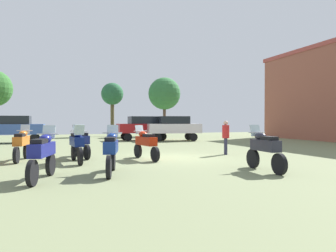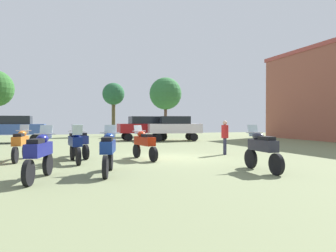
{
  "view_description": "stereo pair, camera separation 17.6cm",
  "coord_description": "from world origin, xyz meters",
  "px_view_note": "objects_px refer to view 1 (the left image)",
  "views": [
    {
      "loc": [
        -4.53,
        -12.89,
        1.65
      ],
      "look_at": [
        1.95,
        6.05,
        1.32
      ],
      "focal_mm": 33.11,
      "sensor_mm": 36.0,
      "label": 1
    },
    {
      "loc": [
        -4.37,
        -12.95,
        1.65
      ],
      "look_at": [
        1.95,
        6.05,
        1.32
      ],
      "focal_mm": 33.11,
      "sensor_mm": 36.0,
      "label": 2
    }
  ],
  "objects_px": {
    "car_2": "(13,127)",
    "tree_4": "(164,94)",
    "motorcycle_6": "(43,153)",
    "motorcycle_9": "(265,149)",
    "motorcycle_10": "(22,143)",
    "car_1": "(143,126)",
    "car_3": "(174,126)",
    "tree_5": "(112,95)",
    "motorcycle_12": "(111,150)",
    "person_1": "(226,135)",
    "motorcycle_5": "(77,144)",
    "motorcycle_4": "(146,143)",
    "motorcycle_11": "(81,141)"
  },
  "relations": [
    {
      "from": "motorcycle_12",
      "to": "car_3",
      "type": "relative_size",
      "value": 0.48
    },
    {
      "from": "motorcycle_9",
      "to": "person_1",
      "type": "height_order",
      "value": "person_1"
    },
    {
      "from": "car_2",
      "to": "tree_4",
      "type": "xyz_separation_m",
      "value": [
        14.05,
        6.93,
        3.43
      ]
    },
    {
      "from": "motorcycle_4",
      "to": "car_1",
      "type": "xyz_separation_m",
      "value": [
        3.12,
        12.61,
        0.46
      ]
    },
    {
      "from": "motorcycle_5",
      "to": "motorcycle_6",
      "type": "bearing_deg",
      "value": 66.44
    },
    {
      "from": "motorcycle_5",
      "to": "car_3",
      "type": "bearing_deg",
      "value": -132.08
    },
    {
      "from": "motorcycle_6",
      "to": "motorcycle_9",
      "type": "distance_m",
      "value": 6.74
    },
    {
      "from": "motorcycle_6",
      "to": "motorcycle_9",
      "type": "bearing_deg",
      "value": 8.04
    },
    {
      "from": "motorcycle_12",
      "to": "tree_4",
      "type": "xyz_separation_m",
      "value": [
        9.2,
        22.73,
        3.86
      ]
    },
    {
      "from": "car_1",
      "to": "car_2",
      "type": "xyz_separation_m",
      "value": [
        -9.89,
        0.08,
        0.0
      ]
    },
    {
      "from": "motorcycle_6",
      "to": "car_3",
      "type": "xyz_separation_m",
      "value": [
        9.14,
        14.64,
        0.43
      ]
    },
    {
      "from": "car_2",
      "to": "car_3",
      "type": "height_order",
      "value": "same"
    },
    {
      "from": "tree_4",
      "to": "motorcycle_12",
      "type": "bearing_deg",
      "value": -112.03
    },
    {
      "from": "motorcycle_4",
      "to": "motorcycle_9",
      "type": "xyz_separation_m",
      "value": [
        2.87,
        -4.18,
        0.02
      ]
    },
    {
      "from": "car_1",
      "to": "car_2",
      "type": "relative_size",
      "value": 0.99
    },
    {
      "from": "car_1",
      "to": "car_3",
      "type": "distance_m",
      "value": 2.63
    },
    {
      "from": "motorcycle_6",
      "to": "tree_5",
      "type": "relative_size",
      "value": 0.39
    },
    {
      "from": "car_1",
      "to": "car_3",
      "type": "xyz_separation_m",
      "value": [
        2.17,
        -1.47,
        0.0
      ]
    },
    {
      "from": "motorcycle_4",
      "to": "tree_5",
      "type": "xyz_separation_m",
      "value": [
        1.76,
        20.67,
        3.71
      ]
    },
    {
      "from": "motorcycle_9",
      "to": "motorcycle_10",
      "type": "xyz_separation_m",
      "value": [
        -7.75,
        5.36,
        -0.01
      ]
    },
    {
      "from": "motorcycle_4",
      "to": "motorcycle_12",
      "type": "xyz_separation_m",
      "value": [
        -1.91,
        -3.12,
        0.03
      ]
    },
    {
      "from": "motorcycle_9",
      "to": "motorcycle_12",
      "type": "relative_size",
      "value": 0.98
    },
    {
      "from": "motorcycle_6",
      "to": "motorcycle_9",
      "type": "xyz_separation_m",
      "value": [
        6.7,
        -0.68,
        -0.01
      ]
    },
    {
      "from": "motorcycle_12",
      "to": "motorcycle_5",
      "type": "bearing_deg",
      "value": 119.62
    },
    {
      "from": "motorcycle_10",
      "to": "car_2",
      "type": "height_order",
      "value": "car_2"
    },
    {
      "from": "tree_5",
      "to": "motorcycle_10",
      "type": "bearing_deg",
      "value": -108.83
    },
    {
      "from": "car_2",
      "to": "tree_5",
      "type": "bearing_deg",
      "value": -45.68
    },
    {
      "from": "motorcycle_12",
      "to": "person_1",
      "type": "bearing_deg",
      "value": 44.79
    },
    {
      "from": "motorcycle_9",
      "to": "car_1",
      "type": "bearing_deg",
      "value": 91.72
    },
    {
      "from": "tree_5",
      "to": "tree_4",
      "type": "bearing_deg",
      "value": -10.89
    },
    {
      "from": "motorcycle_10",
      "to": "car_1",
      "type": "relative_size",
      "value": 0.51
    },
    {
      "from": "tree_4",
      "to": "car_3",
      "type": "bearing_deg",
      "value": -103.21
    },
    {
      "from": "motorcycle_5",
      "to": "tree_4",
      "type": "relative_size",
      "value": 0.36
    },
    {
      "from": "motorcycle_9",
      "to": "tree_5",
      "type": "height_order",
      "value": "tree_5"
    },
    {
      "from": "tree_4",
      "to": "car_2",
      "type": "bearing_deg",
      "value": -153.76
    },
    {
      "from": "tree_5",
      "to": "car_2",
      "type": "bearing_deg",
      "value": -136.86
    },
    {
      "from": "motorcycle_9",
      "to": "car_3",
      "type": "distance_m",
      "value": 15.52
    },
    {
      "from": "motorcycle_6",
      "to": "motorcycle_12",
      "type": "distance_m",
      "value": 1.96
    },
    {
      "from": "motorcycle_6",
      "to": "tree_4",
      "type": "height_order",
      "value": "tree_4"
    },
    {
      "from": "car_3",
      "to": "tree_5",
      "type": "height_order",
      "value": "tree_5"
    },
    {
      "from": "car_2",
      "to": "motorcycle_6",
      "type": "bearing_deg",
      "value": -168.58
    },
    {
      "from": "motorcycle_4",
      "to": "person_1",
      "type": "distance_m",
      "value": 4.2
    },
    {
      "from": "motorcycle_12",
      "to": "car_2",
      "type": "distance_m",
      "value": 16.54
    },
    {
      "from": "motorcycle_11",
      "to": "person_1",
      "type": "relative_size",
      "value": 1.29
    },
    {
      "from": "tree_4",
      "to": "motorcycle_9",
      "type": "bearing_deg",
      "value": -100.53
    },
    {
      "from": "motorcycle_10",
      "to": "car_2",
      "type": "relative_size",
      "value": 0.51
    },
    {
      "from": "motorcycle_4",
      "to": "motorcycle_12",
      "type": "bearing_deg",
      "value": -132.91
    },
    {
      "from": "motorcycle_6",
      "to": "tree_4",
      "type": "relative_size",
      "value": 0.35
    },
    {
      "from": "car_3",
      "to": "tree_4",
      "type": "distance_m",
      "value": 9.36
    },
    {
      "from": "motorcycle_5",
      "to": "motorcycle_12",
      "type": "xyz_separation_m",
      "value": [
        0.88,
        -2.99,
        -0.0
      ]
    }
  ]
}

